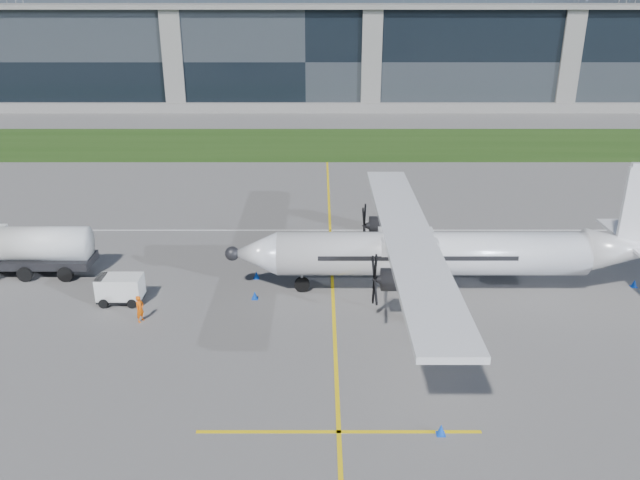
# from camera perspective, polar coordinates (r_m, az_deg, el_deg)

# --- Properties ---
(ground) EXTENTS (400.00, 400.00, 0.00)m
(ground) POSITION_cam_1_polar(r_m,az_deg,el_deg) (69.54, -1.84, 7.31)
(ground) COLOR #625F5D
(ground) RESTS_ON ground
(grass_strip) EXTENTS (400.00, 18.00, 0.04)m
(grass_strip) POSITION_cam_1_polar(r_m,az_deg,el_deg) (77.31, -1.66, 8.79)
(grass_strip) COLOR #1F3E11
(grass_strip) RESTS_ON ground
(terminal_building) EXTENTS (120.00, 20.00, 15.00)m
(terminal_building) POSITION_cam_1_polar(r_m,az_deg,el_deg) (107.82, -1.23, 16.46)
(terminal_building) COLOR black
(terminal_building) RESTS_ON ground
(tree_line) EXTENTS (400.00, 6.00, 6.00)m
(tree_line) POSITION_cam_1_polar(r_m,az_deg,el_deg) (167.97, -0.79, 16.76)
(tree_line) COLOR black
(tree_line) RESTS_ON ground
(pylon_west) EXTENTS (9.00, 4.60, 30.00)m
(pylon_west) POSITION_cam_1_polar(r_m,az_deg,el_deg) (195.50, -26.39, 18.88)
(pylon_west) COLOR gray
(pylon_west) RESTS_ON ground
(pylon_east) EXTENTS (9.00, 4.60, 30.00)m
(pylon_east) POSITION_cam_1_polar(r_m,az_deg,el_deg) (195.74, 26.54, 18.86)
(pylon_east) COLOR gray
(pylon_east) RESTS_ON ground
(yellow_taxiway_centerline) EXTENTS (0.20, 70.00, 0.01)m
(yellow_taxiway_centerline) POSITION_cam_1_polar(r_m,az_deg,el_deg) (41.11, 1.10, -3.04)
(yellow_taxiway_centerline) COLOR yellow
(yellow_taxiway_centerline) RESTS_ON ground
(turboprop_aircraft) EXTENTS (26.37, 27.34, 8.20)m
(turboprop_aircraft) POSITION_cam_1_polar(r_m,az_deg,el_deg) (37.82, 11.72, 0.96)
(turboprop_aircraft) COLOR silver
(turboprop_aircraft) RESTS_ON ground
(fuel_tanker_truck) EXTENTS (8.58, 2.79, 3.22)m
(fuel_tanker_truck) POSITION_cam_1_polar(r_m,az_deg,el_deg) (44.95, -25.83, -0.88)
(fuel_tanker_truck) COLOR silver
(fuel_tanker_truck) RESTS_ON ground
(baggage_tug) EXTENTS (2.77, 1.66, 1.66)m
(baggage_tug) POSITION_cam_1_polar(r_m,az_deg,el_deg) (38.87, -17.78, -4.33)
(baggage_tug) COLOR silver
(baggage_tug) RESTS_ON ground
(ground_crew_person) EXTENTS (0.77, 0.88, 1.78)m
(ground_crew_person) POSITION_cam_1_polar(r_m,az_deg,el_deg) (36.32, -16.16, -5.91)
(ground_crew_person) COLOR #F25907
(ground_crew_person) RESTS_ON ground
(safety_cone_portwing) EXTENTS (0.36, 0.36, 0.50)m
(safety_cone_portwing) POSITION_cam_1_polar(r_m,az_deg,el_deg) (27.57, 11.00, -16.64)
(safety_cone_portwing) COLOR #0B42C3
(safety_cone_portwing) RESTS_ON ground
(safety_cone_tail) EXTENTS (0.36, 0.36, 0.50)m
(safety_cone_tail) POSITION_cam_1_polar(r_m,az_deg,el_deg) (43.81, 26.79, -3.55)
(safety_cone_tail) COLOR #0B42C3
(safety_cone_tail) RESTS_ON ground
(safety_cone_nose_stbd) EXTENTS (0.36, 0.36, 0.50)m
(safety_cone_nose_stbd) POSITION_cam_1_polar(r_m,az_deg,el_deg) (40.48, -5.84, -3.19)
(safety_cone_nose_stbd) COLOR #0B42C3
(safety_cone_nose_stbd) RESTS_ON ground
(safety_cone_stbdwing) EXTENTS (0.36, 0.36, 0.50)m
(safety_cone_stbdwing) POSITION_cam_1_polar(r_m,az_deg,el_deg) (51.96, 5.76, 2.51)
(safety_cone_stbdwing) COLOR #0B42C3
(safety_cone_stbdwing) RESTS_ON ground
(safety_cone_nose_port) EXTENTS (0.36, 0.36, 0.50)m
(safety_cone_nose_port) POSITION_cam_1_polar(r_m,az_deg,el_deg) (37.85, -5.98, -5.04)
(safety_cone_nose_port) COLOR #0B42C3
(safety_cone_nose_port) RESTS_ON ground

